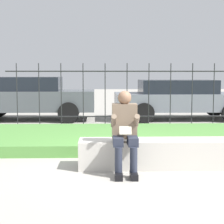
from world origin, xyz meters
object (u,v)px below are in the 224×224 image
Objects in this scene: stone_bench at (157,155)px; car_parked_left at (30,97)px; person_seated_reader at (125,128)px; car_parked_center at (181,98)px.

car_parked_left is (-3.25, 6.31, 0.55)m from stone_bench.
person_seated_reader is 0.30× the size of car_parked_left.
person_seated_reader is at bearing -68.58° from car_parked_left.
car_parked_center is 1.06× the size of car_parked_left.
person_seated_reader is 0.28× the size of car_parked_center.
car_parked_left reaches higher than car_parked_center.
person_seated_reader is 6.98m from car_parked_center.
person_seated_reader reaches higher than stone_bench.
car_parked_center is at bearing 71.17° from person_seated_reader.
stone_bench is at bearing 29.15° from person_seated_reader.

